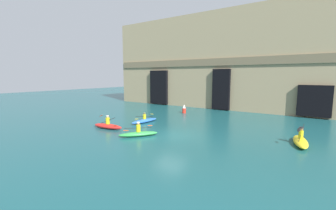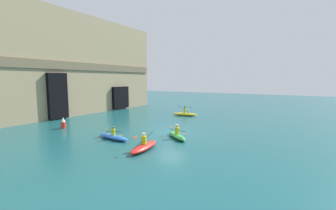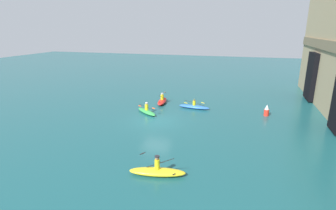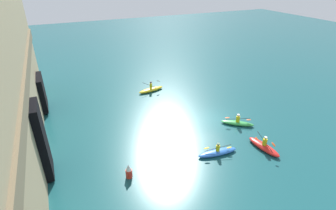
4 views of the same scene
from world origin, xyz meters
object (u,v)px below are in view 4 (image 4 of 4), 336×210
Objects in this scene: kayak_green at (237,123)px; kayak_yellow at (151,89)px; kayak_blue at (217,152)px; kayak_red at (264,146)px; marker_buoy at (129,171)px.

kayak_yellow is (10.42, 4.66, 0.01)m from kayak_green.
kayak_blue is 1.00× the size of kayak_yellow.
kayak_red is 1.11× the size of kayak_green.
kayak_yellow reaches higher than kayak_green.
kayak_yellow reaches higher than marker_buoy.
kayak_red reaches higher than kayak_blue.
kayak_blue is 13.37m from kayak_yellow.
kayak_red is at bearing -84.33° from kayak_yellow.
kayak_yellow is 14.57m from marker_buoy.
marker_buoy is at bearing -177.06° from kayak_blue.
kayak_blue is 3.04× the size of marker_buoy.
kayak_green is (3.91, -0.36, -0.03)m from kayak_red.
kayak_red is 2.83× the size of marker_buoy.
marker_buoy is (-2.57, 11.25, 0.28)m from kayak_green.
kayak_red is at bearing -56.97° from kayak_green.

